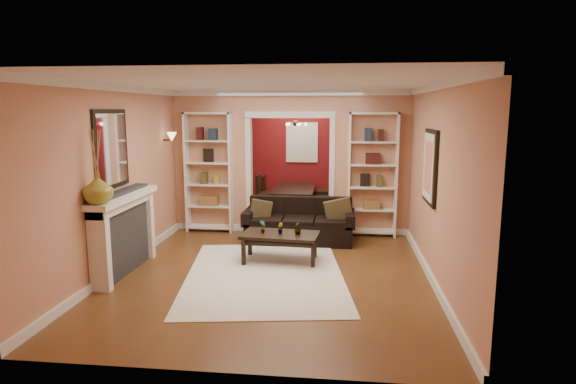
# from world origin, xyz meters

# --- Properties ---
(floor) EXTENTS (8.00, 8.00, 0.00)m
(floor) POSITION_xyz_m (0.00, 0.00, 0.00)
(floor) COLOR brown
(floor) RESTS_ON ground
(ceiling) EXTENTS (8.00, 8.00, 0.00)m
(ceiling) POSITION_xyz_m (0.00, 0.00, 2.70)
(ceiling) COLOR white
(ceiling) RESTS_ON ground
(wall_back) EXTENTS (8.00, 0.00, 8.00)m
(wall_back) POSITION_xyz_m (0.00, 4.00, 1.35)
(wall_back) COLOR tan
(wall_back) RESTS_ON ground
(wall_front) EXTENTS (8.00, 0.00, 8.00)m
(wall_front) POSITION_xyz_m (0.00, -4.00, 1.35)
(wall_front) COLOR tan
(wall_front) RESTS_ON ground
(wall_left) EXTENTS (0.00, 8.00, 8.00)m
(wall_left) POSITION_xyz_m (-2.25, 0.00, 1.35)
(wall_left) COLOR tan
(wall_left) RESTS_ON ground
(wall_right) EXTENTS (0.00, 8.00, 8.00)m
(wall_right) POSITION_xyz_m (2.25, 0.00, 1.35)
(wall_right) COLOR tan
(wall_right) RESTS_ON ground
(partition_wall) EXTENTS (4.50, 0.15, 2.70)m
(partition_wall) POSITION_xyz_m (0.00, 1.20, 1.35)
(partition_wall) COLOR tan
(partition_wall) RESTS_ON floor
(red_back_panel) EXTENTS (4.44, 0.04, 2.64)m
(red_back_panel) POSITION_xyz_m (0.00, 3.97, 1.32)
(red_back_panel) COLOR maroon
(red_back_panel) RESTS_ON floor
(dining_window) EXTENTS (0.78, 0.03, 0.98)m
(dining_window) POSITION_xyz_m (0.00, 3.93, 1.55)
(dining_window) COLOR #8CA5CC
(dining_window) RESTS_ON wall_back
(area_rug) EXTENTS (2.63, 3.38, 0.01)m
(area_rug) POSITION_xyz_m (-0.09, -1.38, 0.01)
(area_rug) COLOR white
(area_rug) RESTS_ON floor
(sofa) EXTENTS (1.97, 0.85, 0.77)m
(sofa) POSITION_xyz_m (0.24, 0.45, 0.38)
(sofa) COLOR black
(sofa) RESTS_ON floor
(pillow_left) EXTENTS (0.39, 0.22, 0.37)m
(pillow_left) POSITION_xyz_m (-0.45, 0.43, 0.56)
(pillow_left) COLOR brown
(pillow_left) RESTS_ON sofa
(pillow_right) EXTENTS (0.47, 0.19, 0.46)m
(pillow_right) POSITION_xyz_m (0.94, 0.43, 0.61)
(pillow_right) COLOR brown
(pillow_right) RESTS_ON sofa
(coffee_table) EXTENTS (1.23, 0.74, 0.45)m
(coffee_table) POSITION_xyz_m (0.05, -0.72, 0.22)
(coffee_table) COLOR black
(coffee_table) RESTS_ON floor
(plant_left) EXTENTS (0.12, 0.13, 0.21)m
(plant_left) POSITION_xyz_m (-0.22, -0.72, 0.55)
(plant_left) COLOR #336626
(plant_left) RESTS_ON coffee_table
(plant_center) EXTENTS (0.11, 0.12, 0.17)m
(plant_center) POSITION_xyz_m (0.05, -0.72, 0.53)
(plant_center) COLOR #336626
(plant_center) RESTS_ON coffee_table
(plant_right) EXTENTS (0.11, 0.11, 0.19)m
(plant_right) POSITION_xyz_m (0.32, -0.72, 0.54)
(plant_right) COLOR #336626
(plant_right) RESTS_ON coffee_table
(bookshelf_left) EXTENTS (0.90, 0.30, 2.30)m
(bookshelf_left) POSITION_xyz_m (-1.55, 1.03, 1.15)
(bookshelf_left) COLOR white
(bookshelf_left) RESTS_ON floor
(bookshelf_right) EXTENTS (0.90, 0.30, 2.30)m
(bookshelf_right) POSITION_xyz_m (1.55, 1.03, 1.15)
(bookshelf_right) COLOR white
(bookshelf_right) RESTS_ON floor
(fireplace) EXTENTS (0.32, 1.70, 1.16)m
(fireplace) POSITION_xyz_m (-2.09, -1.50, 0.58)
(fireplace) COLOR white
(fireplace) RESTS_ON floor
(vase) EXTENTS (0.46, 0.46, 0.39)m
(vase) POSITION_xyz_m (-2.09, -2.20, 1.36)
(vase) COLOR olive
(vase) RESTS_ON fireplace
(mirror) EXTENTS (0.03, 0.95, 1.10)m
(mirror) POSITION_xyz_m (-2.23, -1.50, 1.80)
(mirror) COLOR silver
(mirror) RESTS_ON wall_left
(wall_sconce) EXTENTS (0.18, 0.18, 0.22)m
(wall_sconce) POSITION_xyz_m (-2.15, 0.55, 1.83)
(wall_sconce) COLOR #FFE0A5
(wall_sconce) RESTS_ON wall_left
(framed_art) EXTENTS (0.04, 0.85, 1.05)m
(framed_art) POSITION_xyz_m (2.21, -1.00, 1.55)
(framed_art) COLOR black
(framed_art) RESTS_ON wall_right
(dining_table) EXTENTS (1.69, 0.94, 0.59)m
(dining_table) POSITION_xyz_m (-0.05, 2.83, 0.30)
(dining_table) COLOR black
(dining_table) RESTS_ON floor
(dining_chair_nw) EXTENTS (0.47, 0.47, 0.95)m
(dining_chair_nw) POSITION_xyz_m (-0.60, 2.53, 0.48)
(dining_chair_nw) COLOR black
(dining_chair_nw) RESTS_ON floor
(dining_chair_ne) EXTENTS (0.46, 0.46, 0.84)m
(dining_chair_ne) POSITION_xyz_m (0.50, 2.53, 0.42)
(dining_chair_ne) COLOR black
(dining_chair_ne) RESTS_ON floor
(dining_chair_sw) EXTENTS (0.52, 0.52, 0.85)m
(dining_chair_sw) POSITION_xyz_m (-0.60, 3.13, 0.43)
(dining_chair_sw) COLOR black
(dining_chair_sw) RESTS_ON floor
(dining_chair_se) EXTENTS (0.53, 0.53, 0.93)m
(dining_chair_se) POSITION_xyz_m (0.50, 3.13, 0.47)
(dining_chair_se) COLOR black
(dining_chair_se) RESTS_ON floor
(chandelier) EXTENTS (0.50, 0.50, 0.30)m
(chandelier) POSITION_xyz_m (0.00, 2.70, 2.02)
(chandelier) COLOR #3F281C
(chandelier) RESTS_ON ceiling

